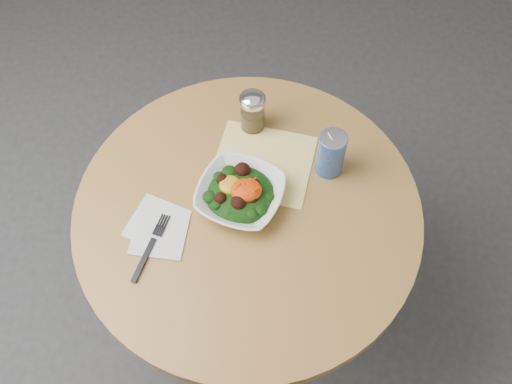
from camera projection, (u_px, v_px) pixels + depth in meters
ground at (250, 308)px, 2.11m from camera, size 6.00×6.00×0.00m
table at (248, 242)px, 1.64m from camera, size 0.90×0.90×0.75m
cloth_napkin at (263, 163)px, 1.54m from camera, size 0.31×0.30×0.00m
paper_napkins at (158, 228)px, 1.43m from camera, size 0.18×0.20×0.00m
salad_bowl at (240, 194)px, 1.45m from camera, size 0.29×0.29×0.08m
fork at (151, 245)px, 1.40m from camera, size 0.09×0.19×0.00m
spice_shaker at (252, 111)px, 1.55m from camera, size 0.07×0.07×0.13m
beverage_can at (331, 154)px, 1.47m from camera, size 0.07×0.07×0.14m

